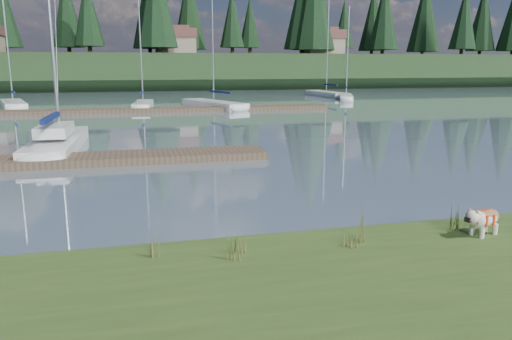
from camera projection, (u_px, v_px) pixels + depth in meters
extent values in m
plane|color=gray|center=(147.00, 112.00, 39.83)|extent=(200.00, 200.00, 0.00)
cube|color=#1C3017|center=(137.00, 72.00, 80.12)|extent=(200.00, 20.00, 5.00)
cylinder|color=silver|center=(482.00, 233.00, 9.90)|extent=(0.11, 0.11, 0.22)
cylinder|color=silver|center=(472.00, 230.00, 10.09)|extent=(0.11, 0.11, 0.22)
cylinder|color=silver|center=(495.00, 229.00, 10.13)|extent=(0.11, 0.11, 0.22)
cylinder|color=silver|center=(485.00, 226.00, 10.31)|extent=(0.11, 0.11, 0.22)
ellipsoid|color=silver|center=(485.00, 218.00, 10.07)|extent=(0.80, 0.57, 0.34)
ellipsoid|color=#A56D3E|center=(485.00, 213.00, 10.04)|extent=(0.59, 0.48, 0.12)
ellipsoid|color=silver|center=(472.00, 217.00, 9.82)|extent=(0.32, 0.33, 0.25)
cube|color=black|center=(468.00, 220.00, 9.77)|extent=(0.11, 0.14, 0.10)
cube|color=silver|center=(58.00, 145.00, 22.18)|extent=(2.00, 8.05, 0.70)
ellipsoid|color=silver|center=(70.00, 133.00, 26.00)|extent=(1.80, 2.22, 0.70)
cube|color=#0D194D|center=(51.00, 118.00, 20.78)|extent=(0.28, 3.65, 0.20)
cube|color=silver|center=(55.00, 130.00, 21.60)|extent=(1.34, 2.94, 0.45)
cube|color=#4C3D2C|center=(58.00, 161.00, 18.92)|extent=(16.00, 2.00, 0.30)
cube|color=#4C3D2C|center=(172.00, 109.00, 40.27)|extent=(26.00, 2.20, 0.30)
cube|color=silver|center=(13.00, 105.00, 43.57)|extent=(3.65, 7.67, 0.70)
ellipsoid|color=silver|center=(10.00, 102.00, 46.76)|extent=(2.12, 2.41, 0.70)
cylinder|color=silver|center=(6.00, 29.00, 42.23)|extent=(0.12, 0.12, 11.70)
cube|color=#0D194D|center=(13.00, 92.00, 42.45)|extent=(0.99, 2.92, 0.20)
cube|color=silver|center=(143.00, 106.00, 42.96)|extent=(2.01, 6.41, 0.70)
ellipsoid|color=silver|center=(146.00, 103.00, 46.01)|extent=(1.53, 1.84, 0.70)
cylinder|color=silver|center=(140.00, 39.00, 41.81)|extent=(0.12, 0.12, 9.93)
cube|color=#0D194D|center=(142.00, 92.00, 41.89)|extent=(0.43, 2.52, 0.20)
cube|color=silver|center=(214.00, 105.00, 43.73)|extent=(4.76, 8.61, 0.70)
ellipsoid|color=silver|center=(192.00, 102.00, 47.15)|extent=(2.54, 2.81, 0.70)
cylinder|color=silver|center=(212.00, 21.00, 42.25)|extent=(0.12, 0.12, 13.03)
cube|color=#0D194D|center=(220.00, 92.00, 42.55)|extent=(1.36, 3.23, 0.20)
cube|color=silver|center=(346.00, 98.00, 52.63)|extent=(3.33, 5.74, 0.70)
ellipsoid|color=silver|center=(345.00, 96.00, 55.37)|extent=(1.73, 1.90, 0.70)
cylinder|color=silver|center=(348.00, 50.00, 51.60)|extent=(0.12, 0.12, 8.74)
cube|color=#0D194D|center=(347.00, 87.00, 51.64)|extent=(1.04, 2.16, 0.20)
cube|color=silver|center=(326.00, 94.00, 58.87)|extent=(2.49, 8.13, 0.70)
ellipsoid|color=silver|center=(312.00, 93.00, 62.57)|extent=(1.92, 2.32, 0.70)
cylinder|color=silver|center=(328.00, 37.00, 57.50)|extent=(0.12, 0.12, 11.93)
cube|color=#0D194D|center=(331.00, 85.00, 57.61)|extent=(0.47, 3.19, 0.20)
cone|color=#475B23|center=(230.00, 244.00, 8.79)|extent=(0.03, 0.03, 0.59)
cone|color=brown|center=(237.00, 248.00, 8.76)|extent=(0.03, 0.03, 0.47)
cone|color=#475B23|center=(233.00, 241.00, 8.82)|extent=(0.03, 0.03, 0.64)
cone|color=brown|center=(238.00, 248.00, 8.81)|extent=(0.03, 0.03, 0.41)
cone|color=#475B23|center=(232.00, 247.00, 8.72)|extent=(0.03, 0.03, 0.53)
cone|color=#475B23|center=(236.00, 241.00, 9.12)|extent=(0.03, 0.03, 0.44)
cone|color=brown|center=(243.00, 244.00, 9.09)|extent=(0.03, 0.03, 0.35)
cone|color=#475B23|center=(239.00, 239.00, 9.15)|extent=(0.03, 0.03, 0.48)
cone|color=brown|center=(244.00, 245.00, 9.13)|extent=(0.03, 0.03, 0.30)
cone|color=#475B23|center=(238.00, 244.00, 9.05)|extent=(0.03, 0.03, 0.39)
cone|color=#475B23|center=(360.00, 225.00, 9.67)|extent=(0.03, 0.03, 0.68)
cone|color=brown|center=(366.00, 229.00, 9.65)|extent=(0.03, 0.03, 0.54)
cone|color=#475B23|center=(362.00, 222.00, 9.71)|extent=(0.03, 0.03, 0.74)
cone|color=brown|center=(367.00, 230.00, 9.70)|extent=(0.03, 0.03, 0.47)
cone|color=#475B23|center=(362.00, 228.00, 9.61)|extent=(0.03, 0.03, 0.61)
cone|color=#475B23|center=(151.00, 243.00, 8.92)|extent=(0.03, 0.03, 0.51)
cone|color=brown|center=(157.00, 246.00, 8.89)|extent=(0.03, 0.03, 0.41)
cone|color=#475B23|center=(154.00, 241.00, 8.96)|extent=(0.03, 0.03, 0.57)
cone|color=brown|center=(159.00, 247.00, 8.94)|extent=(0.03, 0.03, 0.36)
cone|color=#475B23|center=(152.00, 246.00, 8.86)|extent=(0.03, 0.03, 0.46)
cone|color=#475B23|center=(347.00, 238.00, 9.41)|extent=(0.03, 0.03, 0.34)
cone|color=brown|center=(354.00, 241.00, 9.37)|extent=(0.03, 0.03, 0.27)
cone|color=#475B23|center=(349.00, 237.00, 9.45)|extent=(0.03, 0.03, 0.37)
cone|color=brown|center=(354.00, 241.00, 9.42)|extent=(0.03, 0.03, 0.23)
cone|color=#475B23|center=(350.00, 241.00, 9.34)|extent=(0.03, 0.03, 0.30)
cone|color=#475B23|center=(449.00, 216.00, 10.34)|extent=(0.03, 0.03, 0.63)
cone|color=brown|center=(455.00, 219.00, 10.31)|extent=(0.03, 0.03, 0.50)
cone|color=#475B23|center=(451.00, 214.00, 10.37)|extent=(0.03, 0.03, 0.69)
cone|color=brown|center=(455.00, 220.00, 10.36)|extent=(0.03, 0.03, 0.44)
cone|color=#475B23|center=(452.00, 218.00, 10.27)|extent=(0.03, 0.03, 0.57)
cube|color=#33281C|center=(202.00, 254.00, 9.82)|extent=(60.00, 0.50, 0.14)
cylinder|color=#382619|center=(69.00, 50.00, 76.10)|extent=(0.60, 0.60, 1.80)
cone|color=black|center=(66.00, 10.00, 74.88)|extent=(4.84, 4.84, 11.00)
cylinder|color=#382619|center=(158.00, 49.00, 73.47)|extent=(0.60, 0.60, 1.80)
cylinder|color=#382619|center=(232.00, 50.00, 80.10)|extent=(0.60, 0.60, 1.80)
cone|color=black|center=(232.00, 18.00, 79.07)|extent=(3.96, 3.96, 9.00)
cylinder|color=#382619|center=(313.00, 51.00, 81.28)|extent=(0.60, 0.60, 1.80)
cylinder|color=#382619|center=(382.00, 51.00, 87.43)|extent=(0.60, 0.60, 1.80)
cone|color=black|center=(384.00, 14.00, 86.12)|extent=(5.28, 5.28, 12.00)
cylinder|color=#382619|center=(461.00, 51.00, 86.70)|extent=(0.60, 0.60, 1.80)
cone|color=black|center=(464.00, 18.00, 85.53)|extent=(4.62, 4.62, 10.50)
cylinder|color=#382619|center=(512.00, 52.00, 92.62)|extent=(0.60, 0.60, 1.80)
cube|color=gray|center=(175.00, 47.00, 78.82)|extent=(6.00, 5.00, 2.80)
cube|color=brown|center=(175.00, 33.00, 78.39)|extent=(6.30, 5.30, 1.40)
cube|color=brown|center=(175.00, 28.00, 78.22)|extent=(4.20, 3.60, 0.70)
cube|color=gray|center=(322.00, 48.00, 82.59)|extent=(6.00, 5.00, 2.80)
cube|color=brown|center=(323.00, 35.00, 82.16)|extent=(6.30, 5.30, 1.40)
cube|color=brown|center=(323.00, 30.00, 81.99)|extent=(4.20, 3.60, 0.70)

